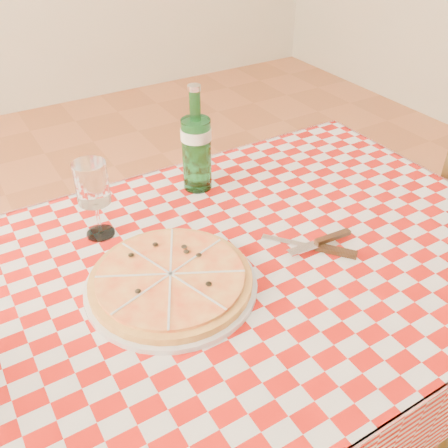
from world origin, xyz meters
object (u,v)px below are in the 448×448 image
object	(u,v)px
dining_table	(245,290)
wine_glass	(95,200)
pizza_plate	(171,279)
water_bottle	(196,139)

from	to	relation	value
dining_table	wine_glass	world-z (taller)	wine_glass
wine_glass	pizza_plate	bearing A→B (deg)	-76.31
pizza_plate	water_bottle	bearing A→B (deg)	53.47
pizza_plate	water_bottle	size ratio (longest dim) A/B	1.25
water_bottle	dining_table	bearing A→B (deg)	-99.36
water_bottle	wine_glass	world-z (taller)	water_bottle
pizza_plate	water_bottle	distance (m)	0.41
dining_table	water_bottle	size ratio (longest dim) A/B	4.30
wine_glass	dining_table	bearing A→B (deg)	-45.34
dining_table	pizza_plate	size ratio (longest dim) A/B	3.44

